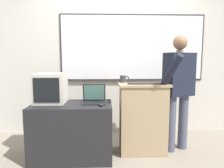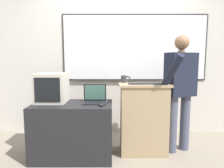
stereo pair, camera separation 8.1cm
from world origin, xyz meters
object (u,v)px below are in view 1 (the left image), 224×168
object	(u,v)px
computer_mouse_by_laptop	(101,105)
coffee_mug	(123,79)
side_desk	(73,131)
person_presenter	(179,86)
crt_monitor	(51,88)
laptop	(94,97)
lectern_podium	(143,118)
wireless_keyboard	(144,83)

from	to	relation	value
computer_mouse_by_laptop	coffee_mug	size ratio (longest dim) A/B	0.75
side_desk	person_presenter	xyz separation A→B (m)	(1.44, 0.16, 0.56)
side_desk	coffee_mug	xyz separation A→B (m)	(0.68, 0.25, 0.65)
side_desk	person_presenter	bearing A→B (deg)	6.39
computer_mouse_by_laptop	crt_monitor	xyz separation A→B (m)	(-0.66, 0.22, 0.18)
side_desk	crt_monitor	world-z (taller)	crt_monitor
side_desk	laptop	bearing A→B (deg)	14.29
lectern_podium	laptop	bearing A→B (deg)	-176.19
wireless_keyboard	crt_monitor	distance (m)	1.23
lectern_podium	crt_monitor	size ratio (longest dim) A/B	2.47
laptop	crt_monitor	bearing A→B (deg)	178.69
laptop	computer_mouse_by_laptop	world-z (taller)	laptop
wireless_keyboard	coffee_mug	size ratio (longest dim) A/B	3.16
crt_monitor	coffee_mug	distance (m)	0.99
person_presenter	wireless_keyboard	distance (m)	0.51
lectern_podium	side_desk	size ratio (longest dim) A/B	0.94
side_desk	coffee_mug	world-z (taller)	coffee_mug
side_desk	coffee_mug	distance (m)	0.97
lectern_podium	computer_mouse_by_laptop	bearing A→B (deg)	-155.71
lectern_podium	side_desk	distance (m)	0.95
lectern_podium	coffee_mug	size ratio (longest dim) A/B	7.18
lectern_podium	side_desk	world-z (taller)	lectern_podium
wireless_keyboard	person_presenter	bearing A→B (deg)	10.85
crt_monitor	lectern_podium	bearing A→B (deg)	1.44
side_desk	crt_monitor	xyz separation A→B (m)	(-0.29, 0.08, 0.55)
person_presenter	computer_mouse_by_laptop	xyz separation A→B (m)	(-1.06, -0.30, -0.19)
lectern_podium	crt_monitor	bearing A→B (deg)	-178.56
lectern_podium	crt_monitor	distance (m)	1.30
computer_mouse_by_laptop	coffee_mug	bearing A→B (deg)	51.70
computer_mouse_by_laptop	coffee_mug	world-z (taller)	coffee_mug
wireless_keyboard	lectern_podium	bearing A→B (deg)	89.52
lectern_podium	person_presenter	size ratio (longest dim) A/B	0.60
person_presenter	coffee_mug	world-z (taller)	person_presenter
person_presenter	coffee_mug	distance (m)	0.77
crt_monitor	coffee_mug	world-z (taller)	crt_monitor
person_presenter	computer_mouse_by_laptop	distance (m)	1.12
computer_mouse_by_laptop	crt_monitor	bearing A→B (deg)	161.56
lectern_podium	computer_mouse_by_laptop	size ratio (longest dim) A/B	9.54
side_desk	wireless_keyboard	bearing A→B (deg)	3.98
person_presenter	laptop	xyz separation A→B (m)	(-1.16, -0.09, -0.13)
coffee_mug	laptop	bearing A→B (deg)	-156.46
wireless_keyboard	coffee_mug	xyz separation A→B (m)	(-0.26, 0.18, 0.04)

